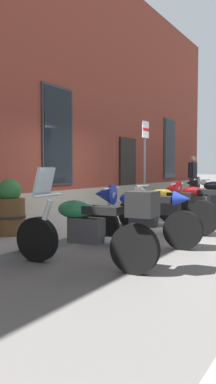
# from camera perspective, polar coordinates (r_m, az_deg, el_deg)

# --- Properties ---
(ground_plane) EXTENTS (140.00, 140.00, 0.00)m
(ground_plane) POSITION_cam_1_polar(r_m,az_deg,el_deg) (8.71, 4.82, -4.86)
(ground_plane) COLOR #565451
(sidewalk) EXTENTS (28.70, 2.37, 0.13)m
(sidewalk) POSITION_cam_1_polar(r_m,az_deg,el_deg) (9.28, -1.79, -3.93)
(sidewalk) COLOR slate
(sidewalk) RESTS_ON ground_plane
(motorcycle_green_touring) EXTENTS (0.64, 2.04, 1.29)m
(motorcycle_green_touring) POSITION_cam_1_polar(r_m,az_deg,el_deg) (4.85, -2.56, -5.16)
(motorcycle_green_touring) COLOR black
(motorcycle_green_touring) RESTS_ON ground_plane
(motorcycle_blue_sport) EXTENTS (0.63, 2.00, 1.02)m
(motorcycle_blue_sport) POSITION_cam_1_polar(r_m,az_deg,el_deg) (6.26, 4.21, -3.02)
(motorcycle_blue_sport) COLOR black
(motorcycle_blue_sport) RESTS_ON ground_plane
(motorcycle_yellow_naked) EXTENTS (0.62, 2.07, 0.94)m
(motorcycle_yellow_naked) POSITION_cam_1_polar(r_m,az_deg,el_deg) (7.61, 8.61, -2.48)
(motorcycle_yellow_naked) COLOR black
(motorcycle_yellow_naked) RESTS_ON ground_plane
(motorcycle_red_sport) EXTENTS (0.62, 2.00, 0.99)m
(motorcycle_red_sport) POSITION_cam_1_polar(r_m,az_deg,el_deg) (8.83, 12.76, -1.27)
(motorcycle_red_sport) COLOR black
(motorcycle_red_sport) RESTS_ON ground_plane
(motorcycle_black_sport) EXTENTS (0.62, 2.10, 1.06)m
(motorcycle_black_sport) POSITION_cam_1_polar(r_m,az_deg,el_deg) (10.37, 15.65, -0.44)
(motorcycle_black_sport) COLOR black
(motorcycle_black_sport) RESTS_ON ground_plane
(pedestrian_dark_jacket) EXTENTS (0.59, 0.23, 1.61)m
(pedestrian_dark_jacket) POSITION_cam_1_polar(r_m,az_deg,el_deg) (14.59, 12.53, 2.51)
(pedestrian_dark_jacket) COLOR #38332D
(pedestrian_dark_jacket) RESTS_ON sidewalk
(parking_sign) EXTENTS (0.36, 0.07, 2.42)m
(parking_sign) POSITION_cam_1_polar(r_m,az_deg,el_deg) (10.28, 5.55, 5.90)
(parking_sign) COLOR #4C4C51
(parking_sign) RESTS_ON sidewalk
(barrel_planter) EXTENTS (0.55, 0.55, 0.97)m
(barrel_planter) POSITION_cam_1_polar(r_m,az_deg,el_deg) (6.80, -14.46, -2.58)
(barrel_planter) COLOR brown
(barrel_planter) RESTS_ON sidewalk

